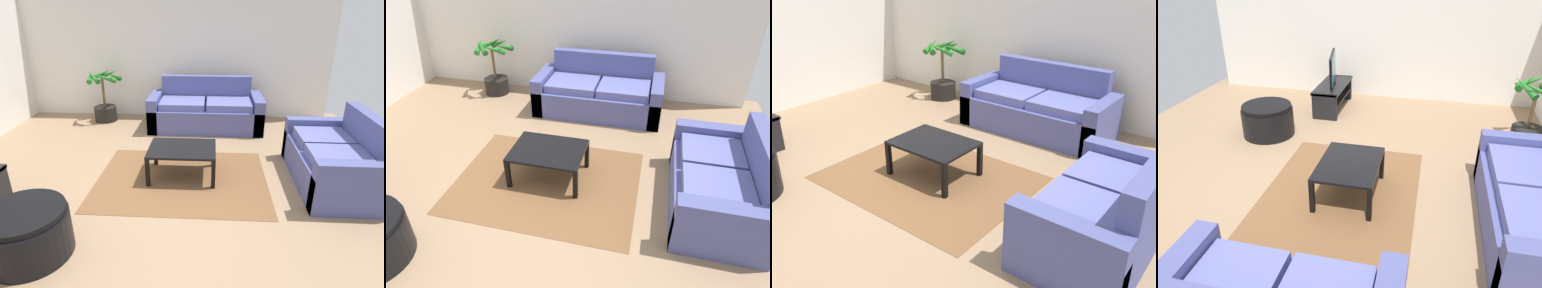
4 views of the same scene
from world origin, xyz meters
The scene contains 8 objects.
ground_plane centered at (0.00, 0.00, 0.00)m, with size 6.60×6.60×0.00m, color #937556.
wall_back centered at (0.00, 3.00, 1.35)m, with size 6.00×0.06×2.70m, color silver.
couch_main centered at (0.61, 2.28, 0.30)m, with size 2.02×0.90×0.90m.
couch_loveseat centered at (2.28, 0.36, 0.30)m, with size 0.90×1.59×0.90m.
coffee_table centered at (0.35, 0.41, 0.35)m, with size 0.86×0.65×0.41m.
area_rug centered at (0.35, 0.31, 0.00)m, with size 2.20×1.70×0.01m, color brown.
potted_palm centered at (-1.36, 2.55, 0.38)m, with size 0.62×0.64×1.02m.
ottoman centered at (-0.91, -1.14, 0.23)m, with size 0.76×0.76×0.47m.
Camera 1 is at (0.71, -3.33, 2.08)m, focal length 29.73 mm.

